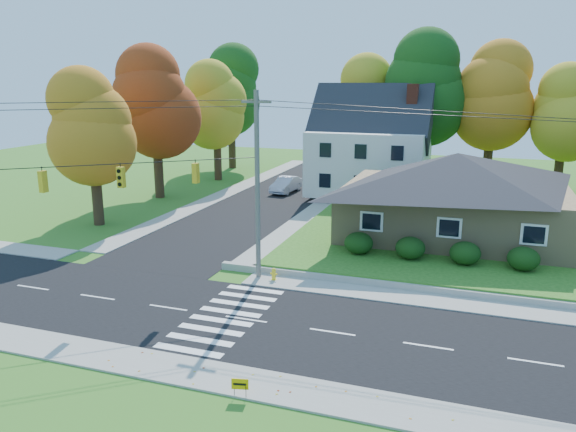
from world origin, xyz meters
name	(u,v)px	position (x,y,z in m)	size (l,w,h in m)	color
ground	(246,320)	(0.00, 0.00, 0.00)	(120.00, 120.00, 0.00)	#3D7923
road_main	(246,319)	(0.00, 0.00, 0.01)	(90.00, 8.00, 0.02)	black
road_cross	(278,196)	(-8.00, 26.00, 0.01)	(8.00, 44.00, 0.02)	black
sidewalk_north	(283,282)	(0.00, 5.00, 0.04)	(90.00, 2.00, 0.08)	#9C9A90
sidewalk_south	(192,372)	(0.00, -5.00, 0.04)	(90.00, 2.00, 0.08)	#9C9A90
lawn	(528,226)	(13.00, 21.00, 0.25)	(30.00, 30.00, 0.50)	#3D7923
ranch_house	(455,193)	(8.00, 16.00, 3.27)	(14.60, 10.60, 5.40)	tan
colonial_house	(370,147)	(0.04, 28.00, 4.58)	(10.40, 8.40, 9.60)	silver
hedge_row	(437,250)	(7.50, 9.80, 1.14)	(10.70, 1.70, 1.27)	#163A10
traffic_infrastructure	(253,202)	(-0.15, 1.35, 5.15)	(38.10, 10.66, 10.00)	#666059
tree_lot_0	(363,102)	(-2.00, 34.00, 8.31)	(6.72, 6.72, 12.51)	#3F2A19
tree_lot_1	(425,89)	(4.00, 33.00, 9.61)	(7.84, 7.84, 14.60)	#3F2A19
tree_lot_2	(493,96)	(10.00, 34.00, 8.96)	(7.28, 7.28, 13.56)	#3F2A19
tree_lot_3	(565,113)	(16.00, 33.00, 7.65)	(6.16, 6.16, 11.47)	#3F2A19
tree_west_0	(91,127)	(-17.00, 12.00, 7.15)	(6.16, 6.16, 11.47)	#3F2A19
tree_west_1	(155,103)	(-18.00, 22.00, 8.46)	(7.28, 7.28, 13.56)	#3F2A19
tree_west_2	(216,106)	(-17.00, 32.00, 7.81)	(6.72, 6.72, 12.51)	#3F2A19
tree_west_3	(231,91)	(-19.00, 40.00, 9.11)	(7.84, 7.84, 14.60)	#3F2A19
white_car	(286,185)	(-7.89, 27.89, 0.75)	(1.56, 4.46, 1.47)	#B5B6CA
fire_hydrant	(274,275)	(-0.57, 5.07, 0.35)	(0.41, 0.32, 0.72)	yellow
yard_sign	(240,384)	(2.34, -5.94, 0.52)	(0.58, 0.16, 0.73)	black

